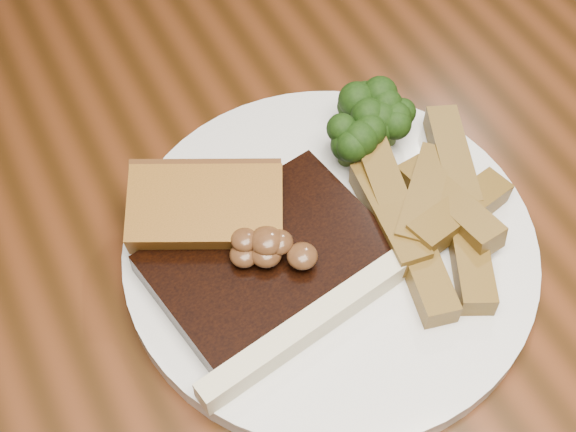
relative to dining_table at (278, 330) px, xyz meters
name	(u,v)px	position (x,y,z in m)	size (l,w,h in m)	color
dining_table	(278,330)	(0.00, 0.00, 0.00)	(1.60, 0.90, 0.75)	#45200D
plate	(330,250)	(0.04, -0.01, 0.10)	(0.28, 0.28, 0.01)	silver
steak	(273,266)	(-0.01, -0.01, 0.12)	(0.15, 0.11, 0.02)	black
steak_bone	(309,329)	(-0.01, -0.06, 0.11)	(0.16, 0.02, 0.02)	beige
mushroom_pile	(261,237)	(-0.01, 0.00, 0.14)	(0.06, 0.06, 0.03)	#513019
garlic_bread	(208,225)	(-0.03, 0.04, 0.12)	(0.10, 0.06, 0.02)	brown
potato_wedges	(413,216)	(0.10, -0.02, 0.12)	(0.11, 0.11, 0.02)	brown
broccoli_cluster	(377,131)	(0.11, 0.05, 0.12)	(0.07, 0.07, 0.04)	black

